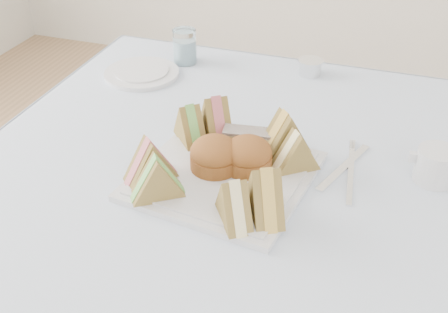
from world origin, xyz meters
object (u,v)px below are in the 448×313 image
(table, at_px, (230,286))
(serving_plate, at_px, (224,176))
(water_glass, at_px, (185,46))
(creamer_jug, at_px, (436,166))

(table, distance_m, serving_plate, 0.39)
(serving_plate, distance_m, water_glass, 0.54)
(serving_plate, bearing_deg, table, 106.02)
(table, xyz_separation_m, serving_plate, (0.01, -0.08, 0.38))
(serving_plate, height_order, creamer_jug, creamer_jug)
(table, height_order, serving_plate, serving_plate)
(serving_plate, relative_size, creamer_jug, 4.11)
(water_glass, height_order, creamer_jug, water_glass)
(table, relative_size, creamer_jug, 11.86)
(serving_plate, xyz_separation_m, water_glass, (-0.27, 0.47, 0.04))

